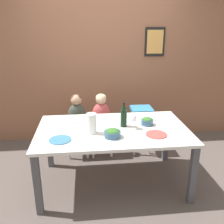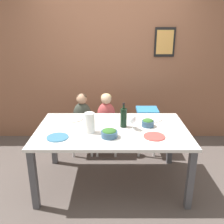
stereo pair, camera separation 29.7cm
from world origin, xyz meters
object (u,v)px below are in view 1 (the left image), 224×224
object	(u,v)px
chair_right_highchair	(141,119)
dinner_plate_back_right	(150,117)
person_child_left	(77,111)
salad_bowl_large	(112,133)
dinner_plate_back_left	(71,120)
dinner_plate_front_right	(156,134)
person_child_center	(101,110)
wine_glass_near	(133,119)
salad_bowl_small	(147,121)
paper_towel_roll	(91,124)
chair_far_center	(101,130)
dinner_plate_front_left	(60,140)
wine_bottle	(124,117)
chair_far_left	(78,131)

from	to	relation	value
chair_right_highchair	dinner_plate_back_right	xyz separation A→B (m)	(0.00, -0.48, 0.20)
person_child_left	salad_bowl_large	distance (m)	1.11
dinner_plate_back_left	dinner_plate_front_right	xyz separation A→B (m)	(0.97, -0.53, 0.00)
person_child_center	wine_glass_near	bearing A→B (deg)	-68.36
dinner_plate_back_left	salad_bowl_small	bearing A→B (deg)	-13.78
paper_towel_roll	salad_bowl_large	xyz separation A→B (m)	(0.22, -0.13, -0.07)
wine_glass_near	dinner_plate_back_right	distance (m)	0.46
chair_far_center	salad_bowl_large	size ratio (longest dim) A/B	2.58
dinner_plate_front_left	wine_glass_near	bearing A→B (deg)	14.92
wine_bottle	dinner_plate_back_left	size ratio (longest dim) A/B	1.28
dinner_plate_back_left	dinner_plate_back_right	size ratio (longest dim) A/B	1.00
paper_towel_roll	wine_glass_near	size ratio (longest dim) A/B	1.30
salad_bowl_large	dinner_plate_back_right	bearing A→B (deg)	43.86
salad_bowl_small	dinner_plate_back_right	bearing A→B (deg)	67.73
chair_far_left	wine_bottle	size ratio (longest dim) A/B	1.56
salad_bowl_large	chair_far_center	bearing A→B (deg)	93.17
chair_right_highchair	salad_bowl_large	distance (m)	1.19
chair_far_center	dinner_plate_back_left	distance (m)	0.73
paper_towel_roll	salad_bowl_small	world-z (taller)	paper_towel_roll
salad_bowl_small	dinner_plate_front_left	world-z (taller)	salad_bowl_small
wine_glass_near	chair_far_center	bearing A→B (deg)	111.67
chair_far_center	person_child_center	xyz separation A→B (m)	(-0.00, 0.00, 0.32)
wine_bottle	dinner_plate_back_right	size ratio (longest dim) A/B	1.28
dinner_plate_front_left	salad_bowl_small	bearing A→B (deg)	17.63
dinner_plate_front_right	dinner_plate_back_right	bearing A→B (deg)	83.32
wine_bottle	paper_towel_roll	world-z (taller)	wine_bottle
person_child_left	dinner_plate_front_right	xyz separation A→B (m)	(0.91, -1.02, 0.04)
person_child_center	salad_bowl_large	size ratio (longest dim) A/B	2.66
salad_bowl_large	wine_bottle	bearing A→B (deg)	59.89
dinner_plate_back_left	dinner_plate_front_right	bearing A→B (deg)	-28.90
paper_towel_roll	dinner_plate_back_left	world-z (taller)	paper_towel_roll
chair_far_center	dinner_plate_front_right	size ratio (longest dim) A/B	1.99
chair_right_highchair	dinner_plate_back_left	world-z (taller)	dinner_plate_back_left
chair_right_highchair	dinner_plate_front_left	size ratio (longest dim) A/B	3.06
chair_far_center	chair_right_highchair	world-z (taller)	chair_right_highchair
dinner_plate_front_left	wine_bottle	bearing A→B (deg)	22.87
wine_bottle	person_child_center	bearing A→B (deg)	106.98
person_child_left	person_child_center	xyz separation A→B (m)	(0.36, 0.00, 0.00)
person_child_center	salad_bowl_large	bearing A→B (deg)	-86.83
chair_far_left	salad_bowl_large	xyz separation A→B (m)	(0.42, -1.02, 0.40)
person_child_left	dinner_plate_front_left	bearing A→B (deg)	-98.11
salad_bowl_large	salad_bowl_small	size ratio (longest dim) A/B	1.22
dinner_plate_front_left	dinner_plate_back_right	world-z (taller)	same
person_child_left	paper_towel_roll	world-z (taller)	paper_towel_roll
wine_glass_near	person_child_center	bearing A→B (deg)	111.64
wine_bottle	salad_bowl_large	size ratio (longest dim) A/B	1.66
person_child_left	salad_bowl_small	bearing A→B (deg)	-39.07
person_child_center	dinner_plate_front_left	xyz separation A→B (m)	(-0.51, -1.04, 0.04)
person_child_left	paper_towel_roll	bearing A→B (deg)	-77.80
wine_glass_near	paper_towel_roll	bearing A→B (deg)	-171.39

